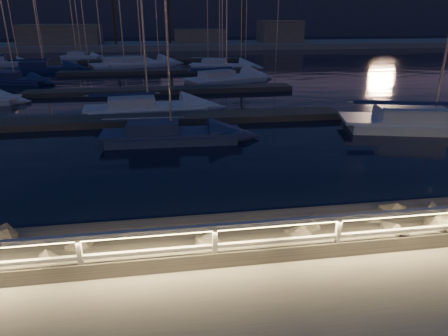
{
  "coord_description": "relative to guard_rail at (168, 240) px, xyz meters",
  "views": [
    {
      "loc": [
        -0.01,
        -7.9,
        5.49
      ],
      "look_at": [
        1.83,
        4.0,
        0.87
      ],
      "focal_mm": 32.0,
      "sensor_mm": 36.0,
      "label": 1
    }
  ],
  "objects": [
    {
      "name": "ground",
      "position": [
        0.07,
        0.0,
        -0.77
      ],
      "size": [
        400.0,
        400.0,
        0.0
      ],
      "primitive_type": "plane",
      "color": "#A49E94",
      "rests_on": "ground"
    },
    {
      "name": "harbor_water",
      "position": [
        0.07,
        31.22,
        -1.74
      ],
      "size": [
        400.0,
        440.0,
        0.6
      ],
      "color": "black",
      "rests_on": "ground"
    },
    {
      "name": "guard_rail",
      "position": [
        0.0,
        0.0,
        0.0
      ],
      "size": [
        44.11,
        0.12,
        1.06
      ],
      "color": "silver",
      "rests_on": "ground"
    },
    {
      "name": "floating_docks",
      "position": [
        0.07,
        32.5,
        -1.17
      ],
      "size": [
        22.0,
        36.0,
        0.4
      ],
      "color": "#534C45",
      "rests_on": "ground"
    },
    {
      "name": "far_shore",
      "position": [
        -0.06,
        74.05,
        -0.48
      ],
      "size": [
        160.0,
        14.0,
        5.2
      ],
      "color": "#A49E94",
      "rests_on": "ground"
    },
    {
      "name": "distant_hills",
      "position": [
        -22.06,
        133.69,
        3.96
      ],
      "size": [
        230.0,
        37.5,
        18.0
      ],
      "color": "#3B445B",
      "rests_on": "ground"
    },
    {
      "name": "sailboat_b",
      "position": [
        0.22,
        12.01,
        -0.96
      ],
      "size": [
        7.13,
        2.39,
        12.0
      ],
      "rotation": [
        0.0,
        0.0,
        -0.03
      ],
      "color": "navy",
      "rests_on": "ground"
    },
    {
      "name": "sailboat_c",
      "position": [
        -1.12,
        18.49,
        -0.94
      ],
      "size": [
        8.3,
        3.11,
        13.79
      ],
      "rotation": [
        0.0,
        0.0,
        0.08
      ],
      "color": "silver",
      "rests_on": "ground"
    },
    {
      "name": "sailboat_d",
      "position": [
        14.81,
        12.07,
        -0.9
      ],
      "size": [
        10.39,
        5.29,
        16.93
      ],
      "rotation": [
        0.0,
        0.0,
        -0.25
      ],
      "color": "silver",
      "rests_on": "ground"
    },
    {
      "name": "sailboat_e",
      "position": [
        -13.76,
        32.83,
        -0.96
      ],
      "size": [
        6.63,
        3.8,
        10.97
      ],
      "rotation": [
        0.0,
        0.0,
        -0.33
      ],
      "color": "navy",
      "rests_on": "ground"
    },
    {
      "name": "sailboat_g",
      "position": [
        6.05,
        30.57,
        -0.93
      ],
      "size": [
        8.71,
        5.39,
        14.37
      ],
      "rotation": [
        0.0,
        0.0,
        0.39
      ],
      "color": "silver",
      "rests_on": "ground"
    },
    {
      "name": "sailboat_i",
      "position": [
        -20.11,
        47.81,
        -0.95
      ],
      "size": [
        6.95,
        3.54,
        11.47
      ],
      "rotation": [
        0.0,
        0.0,
        0.25
      ],
      "color": "silver",
      "rests_on": "ground"
    },
    {
      "name": "sailboat_j",
      "position": [
        -13.36,
        41.16,
        -0.93
      ],
      "size": [
        8.14,
        3.58,
        13.44
      ],
      "rotation": [
        0.0,
        0.0,
        0.16
      ],
      "color": "navy",
      "rests_on": "ground"
    },
    {
      "name": "sailboat_k",
      "position": [
        -2.5,
        44.63,
        -0.92
      ],
      "size": [
        9.05,
        5.26,
        14.85
      ],
      "rotation": [
        0.0,
        0.0,
        0.34
      ],
      "color": "silver",
      "rests_on": "ground"
    },
    {
      "name": "sailboat_l",
      "position": [
        7.27,
        41.46,
        -0.97
      ],
      "size": [
        8.16,
        4.58,
        13.32
      ],
      "rotation": [
        0.0,
        0.0,
        -0.32
      ],
      "color": "silver",
      "rests_on": "ground"
    },
    {
      "name": "sailboat_m",
      "position": [
        -11.51,
        55.05,
        -0.97
      ],
      "size": [
        6.37,
        3.58,
        10.53
      ],
      "rotation": [
        0.0,
        0.0,
        -0.32
      ],
      "color": "silver",
      "rests_on": "ground"
    },
    {
      "name": "sailboat_n",
      "position": [
        -4.59,
        43.98,
        -0.92
      ],
      "size": [
        8.48,
        4.44,
        13.93
      ],
      "rotation": [
        0.0,
        0.0,
        0.27
      ],
      "color": "silver",
      "rests_on": "ground"
    }
  ]
}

